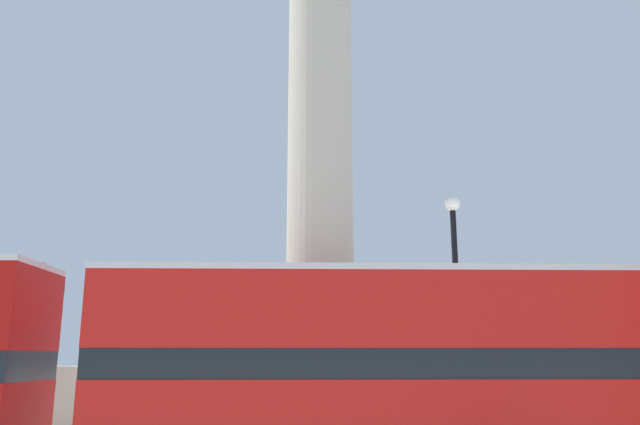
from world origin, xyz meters
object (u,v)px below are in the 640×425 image
Objects in this scene: equestrian_statue at (30,393)px; street_lamp at (458,325)px; monument_column at (320,185)px; bus_b at (385,369)px.

street_lamp is at bearing 8.45° from equestrian_statue.
monument_column reaches higher than bus_b.
equestrian_statue is at bearing 157.83° from street_lamp.
bus_b is 3.01m from street_lamp.
bus_b is at bearing -3.65° from equestrian_statue.
monument_column is at bearing 104.95° from bus_b.
street_lamp reaches higher than equestrian_statue.
street_lamp is (3.30, -2.05, -3.97)m from monument_column.
bus_b is at bearing -71.14° from monument_column.
street_lamp is at bearing 45.29° from bus_b.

